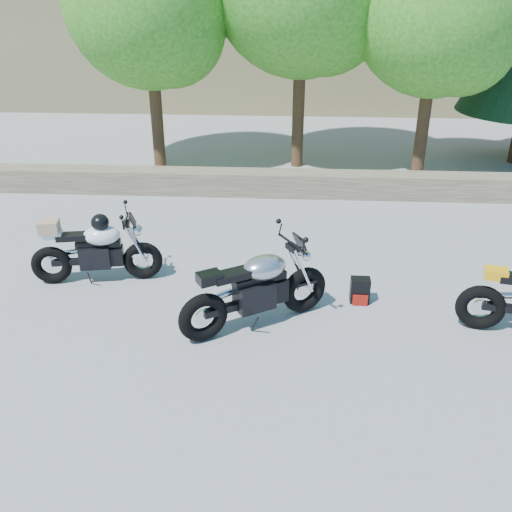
{
  "coord_description": "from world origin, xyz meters",
  "views": [
    {
      "loc": [
        0.62,
        -6.0,
        4.22
      ],
      "look_at": [
        0.2,
        1.0,
        0.75
      ],
      "focal_mm": 40.0,
      "sensor_mm": 36.0,
      "label": 1
    }
  ],
  "objects": [
    {
      "name": "tree_decid_right",
      "position": [
        3.71,
        6.94,
        3.5
      ],
      "size": [
        3.54,
        3.54,
        5.41
      ],
      "color": "#382314",
      "rests_on": "ground"
    },
    {
      "name": "silver_bike",
      "position": [
        0.24,
        0.45,
        0.53
      ],
      "size": [
        1.94,
        1.27,
        1.09
      ],
      "rotation": [
        0.0,
        0.0,
        0.55
      ],
      "color": "black",
      "rests_on": "ground"
    },
    {
      "name": "stone_wall",
      "position": [
        0.0,
        5.5,
        0.25
      ],
      "size": [
        22.0,
        0.55,
        0.5
      ],
      "primitive_type": "cube",
      "color": "brown",
      "rests_on": "ground"
    },
    {
      "name": "ground",
      "position": [
        0.0,
        0.0,
        0.0
      ],
      "size": [
        90.0,
        90.0,
        0.0
      ],
      "primitive_type": "plane",
      "color": "gray",
      "rests_on": "ground"
    },
    {
      "name": "backpack",
      "position": [
        1.68,
        1.13,
        0.18
      ],
      "size": [
        0.27,
        0.24,
        0.37
      ],
      "rotation": [
        0.0,
        0.0,
        -0.01
      ],
      "color": "black",
      "rests_on": "ground"
    },
    {
      "name": "white_bike",
      "position": [
        -2.25,
        1.53,
        0.53
      ],
      "size": [
        1.95,
        0.64,
        1.08
      ],
      "rotation": [
        0.0,
        0.0,
        0.17
      ],
      "color": "black",
      "rests_on": "ground"
    },
    {
      "name": "tree_decid_left",
      "position": [
        -2.39,
        7.14,
        3.63
      ],
      "size": [
        3.67,
        3.67,
        5.62
      ],
      "color": "#382314",
      "rests_on": "ground"
    }
  ]
}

